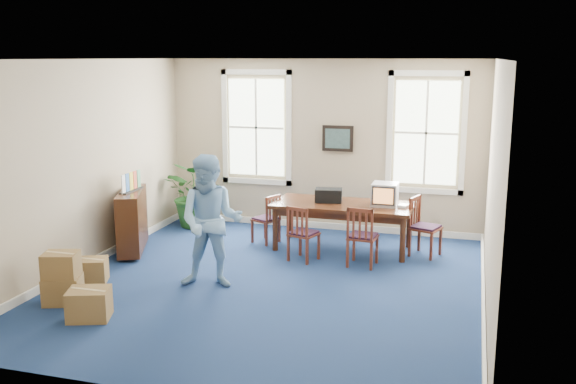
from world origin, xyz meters
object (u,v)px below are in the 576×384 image
(cardboard_boxes, at_px, (78,276))
(crt_tv, at_px, (385,194))
(potted_plant, at_px, (197,194))
(man, at_px, (211,222))
(credenza, at_px, (132,223))
(conference_table, at_px, (343,226))
(chair_near_left, at_px, (304,233))

(cardboard_boxes, bearing_deg, crt_tv, 43.73)
(crt_tv, distance_m, potted_plant, 3.75)
(man, xyz_separation_m, credenza, (-1.93, 1.17, -0.45))
(man, bearing_deg, potted_plant, 106.62)
(conference_table, distance_m, man, 2.78)
(conference_table, distance_m, crt_tv, 0.91)
(crt_tv, xyz_separation_m, credenza, (-4.06, -1.21, -0.49))
(potted_plant, bearing_deg, chair_near_left, -29.89)
(conference_table, height_order, man, man)
(crt_tv, height_order, potted_plant, potted_plant)
(crt_tv, bearing_deg, conference_table, -175.44)
(credenza, bearing_deg, crt_tv, -5.72)
(crt_tv, height_order, cardboard_boxes, crt_tv)
(chair_near_left, relative_size, credenza, 0.72)
(chair_near_left, bearing_deg, potted_plant, -12.45)
(potted_plant, xyz_separation_m, cardboard_boxes, (0.08, -4.04, -0.28))
(conference_table, height_order, potted_plant, potted_plant)
(credenza, distance_m, potted_plant, 1.84)
(man, bearing_deg, cardboard_boxes, -155.16)
(crt_tv, xyz_separation_m, chair_near_left, (-1.17, -0.85, -0.53))
(conference_table, bearing_deg, man, -120.61)
(crt_tv, relative_size, cardboard_boxes, 0.35)
(chair_near_left, height_order, credenza, credenza)
(conference_table, relative_size, man, 1.23)
(crt_tv, bearing_deg, credenza, -163.27)
(man, bearing_deg, conference_table, 47.17)
(credenza, bearing_deg, cardboard_boxes, -100.78)
(crt_tv, height_order, chair_near_left, crt_tv)
(chair_near_left, relative_size, potted_plant, 0.71)
(chair_near_left, height_order, potted_plant, potted_plant)
(crt_tv, xyz_separation_m, potted_plant, (-3.68, 0.59, -0.35))
(credenza, height_order, cardboard_boxes, credenza)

